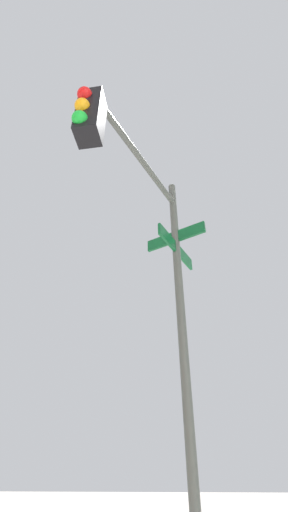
{
  "coord_description": "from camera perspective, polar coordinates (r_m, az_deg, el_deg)",
  "views": [
    {
      "loc": [
        -7.04,
        -3.39,
        1.26
      ],
      "look_at": [
        -6.44,
        -7.41,
        4.12
      ],
      "focal_mm": 22.48,
      "sensor_mm": 36.0,
      "label": 1
    }
  ],
  "objects": [
    {
      "name": "traffic_signal_near",
      "position": [
        4.11,
        -0.27,
        5.53
      ],
      "size": [
        1.45,
        2.75,
        5.59
      ],
      "color": "#474C47",
      "rests_on": "ground_plane"
    }
  ]
}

